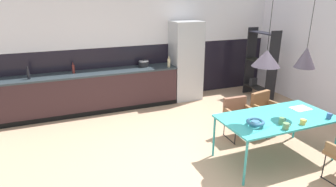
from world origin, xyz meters
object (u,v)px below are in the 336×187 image
(mug_white_ceramic, at_px, (329,116))
(mug_glass_clear, at_px, (303,122))
(dining_table, at_px, (277,119))
(fruit_bowl, at_px, (255,122))
(bottle_vinegar_dark, at_px, (28,74))
(refrigerator_column, at_px, (186,61))
(mug_tall_blue, at_px, (282,121))
(open_book, at_px, (301,109))
(bottle_spice_small, at_px, (73,69))
(open_shelf_unit, at_px, (261,64))
(pendant_lamp_over_table_near, at_px, (266,58))
(pendant_lamp_over_table_far, at_px, (306,57))
(armchair_by_stool, at_px, (265,107))
(bottle_wine_green, at_px, (169,63))
(cooking_pot, at_px, (144,64))
(mug_wide_latte, at_px, (286,126))
(armchair_facing_counter, at_px, (238,112))

(mug_white_ceramic, height_order, mug_glass_clear, mug_white_ceramic)
(dining_table, bearing_deg, mug_white_ceramic, -26.58)
(fruit_bowl, bearing_deg, bottle_vinegar_dark, 134.47)
(refrigerator_column, distance_m, mug_tall_blue, 3.42)
(open_book, bearing_deg, mug_glass_clear, -133.55)
(bottle_spice_small, relative_size, open_shelf_unit, 0.13)
(mug_tall_blue, relative_size, pendant_lamp_over_table_near, 0.11)
(mug_white_ceramic, distance_m, pendant_lamp_over_table_far, 0.99)
(armchair_by_stool, distance_m, open_book, 0.79)
(bottle_spice_small, xyz_separation_m, pendant_lamp_over_table_near, (2.43, -3.26, 0.69))
(open_book, bearing_deg, refrigerator_column, 102.85)
(mug_white_ceramic, xyz_separation_m, bottle_spice_small, (-3.49, 3.59, 0.23))
(bottle_wine_green, relative_size, pendant_lamp_over_table_near, 0.23)
(bottle_wine_green, bearing_deg, open_shelf_unit, -11.62)
(dining_table, relative_size, cooking_pot, 7.49)
(open_shelf_unit, bearing_deg, bottle_spice_small, -99.06)
(refrigerator_column, bearing_deg, fruit_bowl, -97.39)
(mug_wide_latte, xyz_separation_m, pendant_lamp_over_table_near, (-0.17, 0.37, 0.92))
(armchair_by_stool, bearing_deg, bottle_spice_small, -47.11)
(armchair_facing_counter, bearing_deg, bottle_spice_small, -39.77)
(cooking_pot, distance_m, pendant_lamp_over_table_near, 3.46)
(cooking_pot, bearing_deg, refrigerator_column, -4.81)
(mug_white_ceramic, bearing_deg, cooking_pot, 117.37)
(mug_tall_blue, relative_size, open_shelf_unit, 0.07)
(mug_tall_blue, xyz_separation_m, bottle_wine_green, (-0.49, 3.24, 0.23))
(mug_tall_blue, bearing_deg, dining_table, 60.01)
(cooking_pot, xyz_separation_m, bottle_vinegar_dark, (-2.51, -0.17, 0.04))
(open_shelf_unit, bearing_deg, fruit_bowl, -40.10)
(pendant_lamp_over_table_near, bearing_deg, open_book, 8.05)
(bottle_wine_green, xyz_separation_m, pendant_lamp_over_table_near, (0.27, -3.02, 0.68))
(mug_white_ceramic, bearing_deg, bottle_spice_small, 134.21)
(bottle_spice_small, bearing_deg, armchair_by_stool, -35.69)
(mug_glass_clear, relative_size, pendant_lamp_over_table_near, 0.10)
(mug_white_ceramic, height_order, open_shelf_unit, open_shelf_unit)
(mug_tall_blue, height_order, mug_glass_clear, mug_tall_blue)
(bottle_vinegar_dark, distance_m, pendant_lamp_over_table_far, 5.16)
(mug_tall_blue, bearing_deg, pendant_lamp_over_table_near, 136.86)
(bottle_spice_small, bearing_deg, pendant_lamp_over_table_far, -45.98)
(mug_glass_clear, height_order, bottle_wine_green, bottle_wine_green)
(dining_table, bearing_deg, cooking_pot, 109.83)
(dining_table, xyz_separation_m, pendant_lamp_over_table_near, (-0.36, -0.02, 1.01))
(dining_table, distance_m, armchair_facing_counter, 0.89)
(mug_tall_blue, relative_size, bottle_wine_green, 0.47)
(refrigerator_column, relative_size, bottle_spice_small, 8.26)
(open_book, height_order, mug_wide_latte, mug_wide_latte)
(mug_wide_latte, relative_size, bottle_vinegar_dark, 0.51)
(armchair_by_stool, xyz_separation_m, pendant_lamp_over_table_far, (-0.15, -0.90, 1.16))
(open_book, bearing_deg, fruit_bowl, -167.71)
(armchair_facing_counter, height_order, mug_wide_latte, mug_wide_latte)
(mug_wide_latte, xyz_separation_m, bottle_vinegar_dark, (-3.49, 3.48, 0.24))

